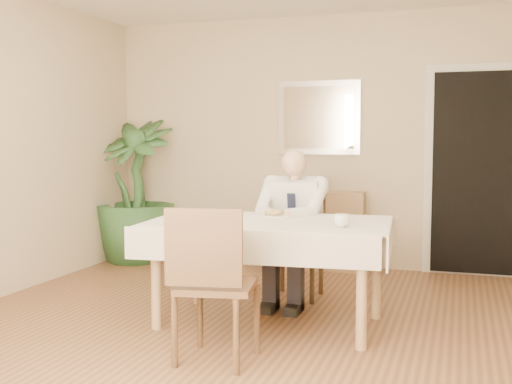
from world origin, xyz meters
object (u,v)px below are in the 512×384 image
(seated_man, at_px, (291,219))
(sideboard, at_px, (315,230))
(chair_near, at_px, (211,276))
(chair_far, at_px, (299,240))
(coffee_mug, at_px, (342,221))
(dining_table, at_px, (269,232))
(potted_palm, at_px, (134,191))

(seated_man, bearing_deg, sideboard, 94.88)
(chair_near, distance_m, sideboard, 2.96)
(chair_far, xyz_separation_m, coffee_mug, (0.55, -1.05, 0.32))
(chair_near, bearing_deg, dining_table, 74.73)
(chair_near, bearing_deg, potted_palm, 115.96)
(seated_man, relative_size, potted_palm, 0.81)
(chair_far, height_order, potted_palm, potted_palm)
(coffee_mug, distance_m, potted_palm, 3.29)
(chair_near, distance_m, seated_man, 1.52)
(coffee_mug, bearing_deg, potted_palm, 142.86)
(coffee_mug, xyz_separation_m, sideboard, (-0.68, 2.21, -0.40))
(chair_far, bearing_deg, chair_near, -99.85)
(chair_near, bearing_deg, chair_far, 77.24)
(dining_table, distance_m, coffee_mug, 0.59)
(coffee_mug, bearing_deg, chair_near, -130.47)
(dining_table, xyz_separation_m, potted_palm, (-2.07, 1.82, 0.10))
(seated_man, relative_size, sideboard, 1.25)
(chair_near, xyz_separation_m, potted_palm, (-1.99, 2.73, 0.23))
(sideboard, height_order, potted_palm, potted_palm)
(chair_far, height_order, seated_man, seated_man)
(seated_man, distance_m, potted_palm, 2.41)
(seated_man, bearing_deg, chair_near, -93.13)
(chair_far, relative_size, seated_man, 0.68)
(coffee_mug, height_order, potted_palm, potted_palm)
(coffee_mug, bearing_deg, seated_man, 125.81)
(dining_table, relative_size, chair_far, 2.10)
(chair_near, distance_m, coffee_mug, 1.01)
(chair_far, height_order, chair_near, chair_near)
(dining_table, height_order, chair_far, chair_far)
(chair_near, xyz_separation_m, coffee_mug, (0.63, 0.74, 0.26))
(dining_table, relative_size, chair_near, 1.89)
(seated_man, distance_m, sideboard, 1.48)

